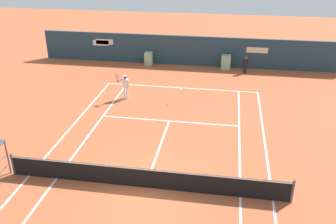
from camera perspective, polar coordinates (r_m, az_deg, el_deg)
name	(u,v)px	position (r m, az deg, el deg)	size (l,w,h in m)	color
ground_plane	(148,179)	(16.67, -3.09, -10.26)	(80.00, 80.00, 0.01)	#B25633
tennis_net	(145,177)	(15.92, -3.57, -9.95)	(12.10, 0.10, 1.07)	#4C4C51
sponsor_back_wall	(190,51)	(30.96, 3.37, 9.25)	(25.00, 1.02, 2.42)	#233D4C
player_on_baseline	(125,85)	(24.40, -6.56, 4.17)	(0.81, 0.65, 1.84)	white
ball_kid_centre_post	(246,64)	(29.66, 11.77, 7.24)	(0.45, 0.19, 1.34)	black
tennis_ball_near_service_line	(168,104)	(23.65, -0.05, 1.18)	(0.07, 0.07, 0.07)	#CCE033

